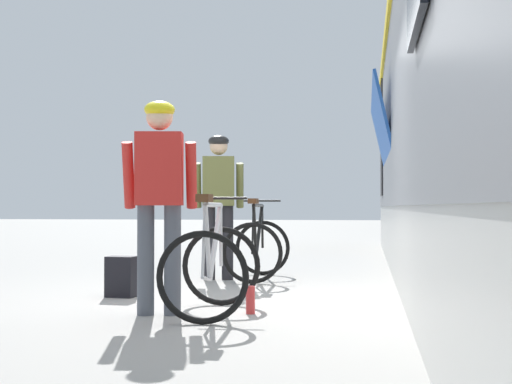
# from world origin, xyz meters

# --- Properties ---
(ground_plane) EXTENTS (80.00, 80.00, 0.00)m
(ground_plane) POSITION_xyz_m (0.00, 0.00, 0.00)
(ground_plane) COLOR #A09E99
(cyclist_near_in_olive) EXTENTS (0.65, 0.38, 1.76)m
(cyclist_near_in_olive) POSITION_xyz_m (-0.65, 1.96, 1.05)
(cyclist_near_in_olive) COLOR #232328
(cyclist_near_in_olive) RESTS_ON ground
(cyclist_far_in_red) EXTENTS (0.65, 0.38, 1.76)m
(cyclist_far_in_red) POSITION_xyz_m (-0.55, -0.83, 1.05)
(cyclist_far_in_red) COLOR #4C515B
(cyclist_far_in_red) RESTS_ON ground
(bicycle_near_black) EXTENTS (0.74, 1.09, 0.99)m
(bicycle_near_black) POSITION_xyz_m (-0.19, 2.07, 0.40)
(bicycle_near_black) COLOR black
(bicycle_near_black) RESTS_ON ground
(bicycle_far_silver) EXTENTS (0.78, 1.12, 0.99)m
(bicycle_far_silver) POSITION_xyz_m (-0.12, -0.73, 0.40)
(bicycle_far_silver) COLOR black
(bicycle_far_silver) RESTS_ON ground
(backpack_on_platform) EXTENTS (0.30, 0.21, 0.40)m
(backpack_on_platform) POSITION_xyz_m (-1.25, 0.21, 0.20)
(backpack_on_platform) COLOR black
(backpack_on_platform) RESTS_ON ground
(water_bottle_near_the_bikes) EXTENTS (0.08, 0.08, 0.23)m
(water_bottle_near_the_bikes) POSITION_xyz_m (0.18, -0.66, 0.12)
(water_bottle_near_the_bikes) COLOR red
(water_bottle_near_the_bikes) RESTS_ON ground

